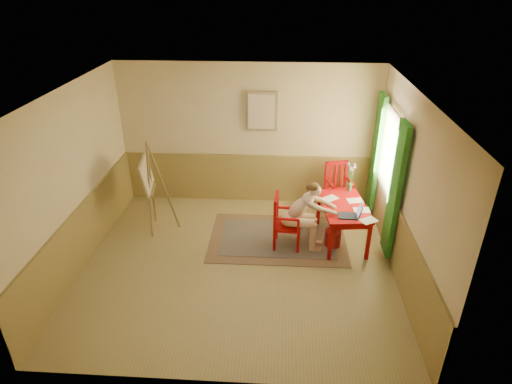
# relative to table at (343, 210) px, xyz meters

# --- Properties ---
(room) EXTENTS (5.04, 4.54, 2.84)m
(room) POSITION_rel_table_xyz_m (-1.73, -0.79, 0.77)
(room) COLOR tan
(room) RESTS_ON ground
(wainscot) EXTENTS (5.00, 4.50, 1.00)m
(wainscot) POSITION_rel_table_xyz_m (-1.73, 0.00, -0.13)
(wainscot) COLOR olive
(wainscot) RESTS_ON room
(window) EXTENTS (0.12, 2.01, 2.20)m
(window) POSITION_rel_table_xyz_m (0.69, 0.31, 0.71)
(window) COLOR white
(window) RESTS_ON room
(wall_portrait) EXTENTS (0.60, 0.05, 0.76)m
(wall_portrait) POSITION_rel_table_xyz_m (-1.48, 1.41, 1.27)
(wall_portrait) COLOR #8F7F51
(wall_portrait) RESTS_ON room
(rug) EXTENTS (2.41, 1.61, 0.02)m
(rug) POSITION_rel_table_xyz_m (-1.11, -0.00, -0.62)
(rug) COLOR #8C7251
(rug) RESTS_ON room
(table) EXTENTS (0.84, 1.27, 0.72)m
(table) POSITION_rel_table_xyz_m (0.00, 0.00, 0.00)
(table) COLOR red
(table) RESTS_ON room
(chair_left) EXTENTS (0.47, 0.46, 0.97)m
(chair_left) POSITION_rel_table_xyz_m (-1.00, -0.21, -0.15)
(chair_left) COLOR red
(chair_left) RESTS_ON room
(chair_back) EXTENTS (0.55, 0.57, 1.02)m
(chair_back) POSITION_rel_table_xyz_m (0.02, 1.03, -0.12)
(chair_back) COLOR red
(chair_back) RESTS_ON room
(figure) EXTENTS (0.93, 0.42, 1.24)m
(figure) POSITION_rel_table_xyz_m (-0.69, -0.23, 0.05)
(figure) COLOR beige
(figure) RESTS_ON room
(laptop) EXTENTS (0.39, 0.25, 0.23)m
(laptop) POSITION_rel_table_xyz_m (0.07, -0.37, 0.14)
(laptop) COLOR #1E2338
(laptop) RESTS_ON table
(papers) EXTENTS (0.87, 1.02, 0.00)m
(papers) POSITION_rel_table_xyz_m (0.15, -0.06, 0.09)
(papers) COLOR white
(papers) RESTS_ON table
(vase) EXTENTS (0.17, 0.25, 0.51)m
(vase) POSITION_rel_table_xyz_m (0.16, 0.57, 0.32)
(vase) COLOR #3F724C
(vase) RESTS_ON table
(wastebasket) EXTENTS (0.36, 0.36, 0.30)m
(wastebasket) POSITION_rel_table_xyz_m (-0.16, -0.16, -0.48)
(wastebasket) COLOR #B52925
(wastebasket) RESTS_ON room
(easel) EXTENTS (0.62, 0.77, 1.72)m
(easel) POSITION_rel_table_xyz_m (-3.39, 0.21, 0.39)
(easel) COLOR brown
(easel) RESTS_ON room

